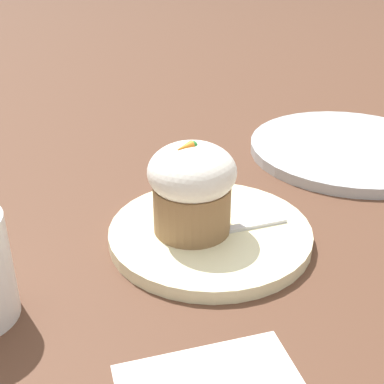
# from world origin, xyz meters

# --- Properties ---
(ground_plane) EXTENTS (4.00, 4.00, 0.00)m
(ground_plane) POSITION_xyz_m (0.00, 0.00, 0.00)
(ground_plane) COLOR #513323
(dessert_plate) EXTENTS (0.22, 0.22, 0.01)m
(dessert_plate) POSITION_xyz_m (0.00, 0.00, 0.01)
(dessert_plate) COLOR beige
(dessert_plate) RESTS_ON ground_plane
(carrot_cake) EXTENTS (0.09, 0.09, 0.10)m
(carrot_cake) POSITION_xyz_m (0.02, -0.01, 0.07)
(carrot_cake) COLOR olive
(carrot_cake) RESTS_ON dessert_plate
(spoon) EXTENTS (0.11, 0.05, 0.01)m
(spoon) POSITION_xyz_m (-0.00, 0.01, 0.02)
(spoon) COLOR silver
(spoon) RESTS_ON dessert_plate
(side_plate) EXTENTS (0.29, 0.29, 0.02)m
(side_plate) POSITION_xyz_m (-0.31, -0.08, 0.01)
(side_plate) COLOR #B2B7BC
(side_plate) RESTS_ON ground_plane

